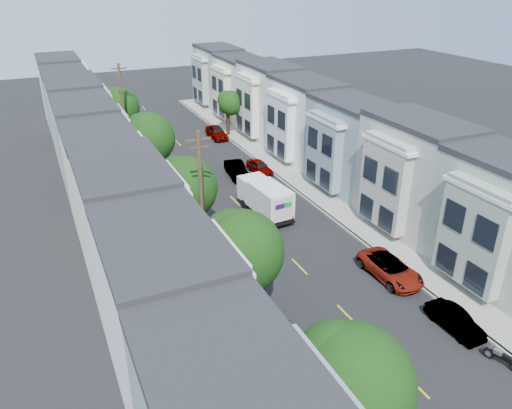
{
  "coord_description": "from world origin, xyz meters",
  "views": [
    {
      "loc": [
        -15.1,
        -25.88,
        19.04
      ],
      "look_at": [
        -0.48,
        6.35,
        2.2
      ],
      "focal_mm": 35.0,
      "sensor_mm": 36.0,
      "label": 1
    }
  ],
  "objects_px": {
    "parked_left_c": "(240,282)",
    "parked_left_d": "(188,212)",
    "tree_b": "(240,252)",
    "parked_right_b": "(390,269)",
    "parked_left_b": "(297,358)",
    "utility_pole_near": "(202,206)",
    "motorcycle": "(502,358)",
    "tree_a": "(350,386)",
    "parked_right_c": "(260,167)",
    "tree_far_r": "(230,104)",
    "tree_d": "(148,139)",
    "fedex_truck": "(265,197)",
    "parked_right_a": "(455,321)",
    "tree_c": "(184,189)",
    "lead_sedan": "(236,170)",
    "tree_e": "(118,108)",
    "parked_right_d": "(217,132)",
    "utility_pole_far": "(124,111)"
  },
  "relations": [
    {
      "from": "tree_d",
      "to": "fedex_truck",
      "type": "distance_m",
      "value": 11.91
    },
    {
      "from": "lead_sedan",
      "to": "parked_left_d",
      "type": "bearing_deg",
      "value": -129.1
    },
    {
      "from": "parked_right_b",
      "to": "parked_right_c",
      "type": "relative_size",
      "value": 1.29
    },
    {
      "from": "tree_e",
      "to": "parked_left_d",
      "type": "relative_size",
      "value": 1.53
    },
    {
      "from": "tree_c",
      "to": "utility_pole_near",
      "type": "distance_m",
      "value": 4.07
    },
    {
      "from": "parked_right_c",
      "to": "lead_sedan",
      "type": "bearing_deg",
      "value": 174.08
    },
    {
      "from": "lead_sedan",
      "to": "tree_b",
      "type": "bearing_deg",
      "value": -104.8
    },
    {
      "from": "utility_pole_far",
      "to": "parked_left_c",
      "type": "distance_m",
      "value": 29.31
    },
    {
      "from": "parked_left_b",
      "to": "parked_left_d",
      "type": "bearing_deg",
      "value": 89.04
    },
    {
      "from": "tree_a",
      "to": "parked_right_c",
      "type": "bearing_deg",
      "value": 70.79
    },
    {
      "from": "tree_b",
      "to": "tree_c",
      "type": "xyz_separation_m",
      "value": [
        0.0,
        10.41,
        -0.37
      ]
    },
    {
      "from": "tree_b",
      "to": "motorcycle",
      "type": "xyz_separation_m",
      "value": [
        11.37,
        -8.44,
        -4.67
      ]
    },
    {
      "from": "tree_c",
      "to": "utility_pole_far",
      "type": "relative_size",
      "value": 0.71
    },
    {
      "from": "utility_pole_far",
      "to": "tree_a",
      "type": "bearing_deg",
      "value": -90.0
    },
    {
      "from": "parked_left_c",
      "to": "parked_left_d",
      "type": "relative_size",
      "value": 0.91
    },
    {
      "from": "tree_a",
      "to": "parked_right_a",
      "type": "distance_m",
      "value": 13.16
    },
    {
      "from": "tree_b",
      "to": "parked_right_b",
      "type": "relative_size",
      "value": 1.48
    },
    {
      "from": "tree_e",
      "to": "parked_right_d",
      "type": "xyz_separation_m",
      "value": [
        11.2,
        -1.72,
        -3.83
      ]
    },
    {
      "from": "fedex_truck",
      "to": "parked_left_b",
      "type": "distance_m",
      "value": 18.17
    },
    {
      "from": "fedex_truck",
      "to": "parked_right_a",
      "type": "relative_size",
      "value": 1.61
    },
    {
      "from": "parked_left_b",
      "to": "parked_left_d",
      "type": "xyz_separation_m",
      "value": [
        0.0,
        18.91,
        -0.02
      ]
    },
    {
      "from": "tree_far_r",
      "to": "parked_right_b",
      "type": "distance_m",
      "value": 34.3
    },
    {
      "from": "tree_c",
      "to": "fedex_truck",
      "type": "height_order",
      "value": "tree_c"
    },
    {
      "from": "tree_c",
      "to": "tree_b",
      "type": "bearing_deg",
      "value": -90.0
    },
    {
      "from": "utility_pole_near",
      "to": "tree_c",
      "type": "bearing_deg",
      "value": 90.02
    },
    {
      "from": "tree_a",
      "to": "fedex_truck",
      "type": "bearing_deg",
      "value": 71.9
    },
    {
      "from": "parked_right_b",
      "to": "tree_d",
      "type": "bearing_deg",
      "value": 117.38
    },
    {
      "from": "parked_right_b",
      "to": "parked_right_c",
      "type": "bearing_deg",
      "value": 88.84
    },
    {
      "from": "tree_b",
      "to": "tree_e",
      "type": "height_order",
      "value": "tree_b"
    },
    {
      "from": "tree_a",
      "to": "parked_right_b",
      "type": "xyz_separation_m",
      "value": [
        11.2,
        11.13,
        -4.42
      ]
    },
    {
      "from": "parked_right_d",
      "to": "motorcycle",
      "type": "height_order",
      "value": "parked_right_d"
    },
    {
      "from": "fedex_truck",
      "to": "parked_right_d",
      "type": "xyz_separation_m",
      "value": [
        3.57,
        21.43,
        -0.84
      ]
    },
    {
      "from": "tree_e",
      "to": "utility_pole_near",
      "type": "relative_size",
      "value": 0.7
    },
    {
      "from": "parked_right_d",
      "to": "motorcycle",
      "type": "relative_size",
      "value": 2.24
    },
    {
      "from": "lead_sedan",
      "to": "parked_left_b",
      "type": "distance_m",
      "value": 26.91
    },
    {
      "from": "parked_left_b",
      "to": "parked_right_b",
      "type": "bearing_deg",
      "value": 25.27
    },
    {
      "from": "tree_d",
      "to": "tree_far_r",
      "type": "xyz_separation_m",
      "value": [
        13.2,
        13.49,
        -1.23
      ]
    },
    {
      "from": "lead_sedan",
      "to": "parked_left_b",
      "type": "xyz_separation_m",
      "value": [
        -7.25,
        -25.91,
        -0.08
      ]
    },
    {
      "from": "tree_b",
      "to": "parked_left_c",
      "type": "relative_size",
      "value": 1.82
    },
    {
      "from": "parked_left_b",
      "to": "parked_right_b",
      "type": "relative_size",
      "value": 0.85
    },
    {
      "from": "parked_left_c",
      "to": "utility_pole_far",
      "type": "bearing_deg",
      "value": 94.89
    },
    {
      "from": "parked_right_d",
      "to": "motorcycle",
      "type": "bearing_deg",
      "value": -90.11
    },
    {
      "from": "tree_a",
      "to": "lead_sedan",
      "type": "height_order",
      "value": "tree_a"
    },
    {
      "from": "fedex_truck",
      "to": "parked_right_b",
      "type": "xyz_separation_m",
      "value": [
        3.57,
        -12.21,
        -0.89
      ]
    },
    {
      "from": "utility_pole_near",
      "to": "parked_left_b",
      "type": "xyz_separation_m",
      "value": [
        1.4,
        -10.54,
        -4.5
      ]
    },
    {
      "from": "utility_pole_near",
      "to": "parked_left_b",
      "type": "bearing_deg",
      "value": -82.43
    },
    {
      "from": "lead_sedan",
      "to": "parked_left_d",
      "type": "distance_m",
      "value": 10.08
    },
    {
      "from": "tree_d",
      "to": "parked_right_a",
      "type": "distance_m",
      "value": 29.13
    },
    {
      "from": "tree_a",
      "to": "utility_pole_far",
      "type": "relative_size",
      "value": 0.75
    },
    {
      "from": "tree_b",
      "to": "parked_right_b",
      "type": "bearing_deg",
      "value": 3.32
    }
  ]
}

